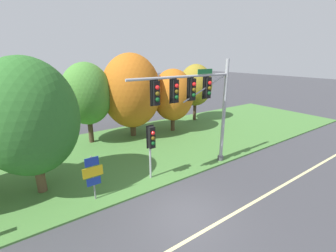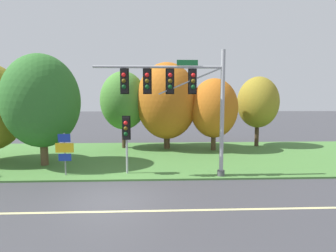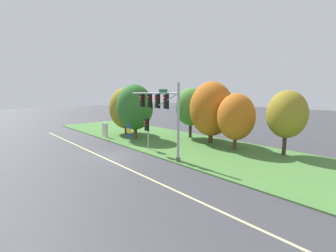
{
  "view_description": "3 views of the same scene",
  "coord_description": "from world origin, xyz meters",
  "px_view_note": "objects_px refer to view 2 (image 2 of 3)",
  "views": [
    {
      "loc": [
        -5.65,
        -6.63,
        6.96
      ],
      "look_at": [
        1.61,
        3.86,
        3.0
      ],
      "focal_mm": 24.0,
      "sensor_mm": 36.0,
      "label": 1
    },
    {
      "loc": [
        1.94,
        -10.86,
        4.28
      ],
      "look_at": [
        2.57,
        4.26,
        2.71
      ],
      "focal_mm": 28.0,
      "sensor_mm": 36.0,
      "label": 2
    },
    {
      "loc": [
        18.74,
        -10.37,
        6.01
      ],
      "look_at": [
        3.63,
        3.4,
        2.94
      ],
      "focal_mm": 24.0,
      "sensor_mm": 36.0,
      "label": 3
    }
  ],
  "objects_px": {
    "tree_behind_signpost": "(124,101)",
    "tree_tall_centre": "(214,108)",
    "route_sign_post": "(65,150)",
    "tree_left_of_mast": "(42,101)",
    "traffic_signal_mast": "(179,92)",
    "pedestrian_signal_near_kerb": "(126,132)",
    "tree_right_far": "(258,102)",
    "tree_mid_verge": "(167,101)"
  },
  "relations": [
    {
      "from": "tree_left_of_mast",
      "to": "tree_behind_signpost",
      "type": "distance_m",
      "value": 7.19
    },
    {
      "from": "pedestrian_signal_near_kerb",
      "to": "traffic_signal_mast",
      "type": "bearing_deg",
      "value": -10.8
    },
    {
      "from": "pedestrian_signal_near_kerb",
      "to": "tree_behind_signpost",
      "type": "xyz_separation_m",
      "value": [
        -1.12,
        7.99,
        1.65
      ]
    },
    {
      "from": "traffic_signal_mast",
      "to": "tree_mid_verge",
      "type": "xyz_separation_m",
      "value": [
        -0.34,
        8.1,
        -0.54
      ]
    },
    {
      "from": "route_sign_post",
      "to": "tree_right_far",
      "type": "xyz_separation_m",
      "value": [
        13.91,
        8.43,
        2.46
      ]
    },
    {
      "from": "tree_behind_signpost",
      "to": "tree_right_far",
      "type": "distance_m",
      "value": 11.68
    },
    {
      "from": "tree_mid_verge",
      "to": "tree_tall_centre",
      "type": "relative_size",
      "value": 1.23
    },
    {
      "from": "tree_behind_signpost",
      "to": "tree_tall_centre",
      "type": "xyz_separation_m",
      "value": [
        7.42,
        -1.32,
        -0.6
      ]
    },
    {
      "from": "tree_left_of_mast",
      "to": "tree_mid_verge",
      "type": "height_order",
      "value": "tree_mid_verge"
    },
    {
      "from": "traffic_signal_mast",
      "to": "tree_left_of_mast",
      "type": "xyz_separation_m",
      "value": [
        -8.31,
        2.8,
        -0.5
      ]
    },
    {
      "from": "tree_mid_verge",
      "to": "tree_right_far",
      "type": "xyz_separation_m",
      "value": [
        8.04,
        0.8,
        -0.12
      ]
    },
    {
      "from": "route_sign_post",
      "to": "tree_mid_verge",
      "type": "xyz_separation_m",
      "value": [
        5.87,
        7.62,
        2.58
      ]
    },
    {
      "from": "traffic_signal_mast",
      "to": "tree_tall_centre",
      "type": "distance_m",
      "value": 8.07
    },
    {
      "from": "route_sign_post",
      "to": "tree_left_of_mast",
      "type": "relative_size",
      "value": 0.34
    },
    {
      "from": "tree_behind_signpost",
      "to": "tree_tall_centre",
      "type": "height_order",
      "value": "tree_behind_signpost"
    },
    {
      "from": "tree_behind_signpost",
      "to": "tree_right_far",
      "type": "xyz_separation_m",
      "value": [
        11.68,
        0.37,
        -0.15
      ]
    },
    {
      "from": "tree_left_of_mast",
      "to": "tree_right_far",
      "type": "bearing_deg",
      "value": 20.89
    },
    {
      "from": "route_sign_post",
      "to": "tree_behind_signpost",
      "type": "distance_m",
      "value": 8.76
    },
    {
      "from": "traffic_signal_mast",
      "to": "tree_mid_verge",
      "type": "bearing_deg",
      "value": 92.43
    },
    {
      "from": "pedestrian_signal_near_kerb",
      "to": "tree_right_far",
      "type": "distance_m",
      "value": 13.55
    },
    {
      "from": "tree_left_of_mast",
      "to": "tree_tall_centre",
      "type": "bearing_deg",
      "value": 20.6
    },
    {
      "from": "tree_mid_verge",
      "to": "tree_tall_centre",
      "type": "bearing_deg",
      "value": -13.21
    },
    {
      "from": "route_sign_post",
      "to": "traffic_signal_mast",
      "type": "bearing_deg",
      "value": -4.41
    },
    {
      "from": "pedestrian_signal_near_kerb",
      "to": "tree_mid_verge",
      "type": "bearing_deg",
      "value": 71.54
    },
    {
      "from": "traffic_signal_mast",
      "to": "tree_right_far",
      "type": "height_order",
      "value": "traffic_signal_mast"
    },
    {
      "from": "pedestrian_signal_near_kerb",
      "to": "tree_right_far",
      "type": "xyz_separation_m",
      "value": [
        10.56,
        8.36,
        1.5
      ]
    },
    {
      "from": "tree_behind_signpost",
      "to": "tree_mid_verge",
      "type": "distance_m",
      "value": 3.67
    },
    {
      "from": "tree_left_of_mast",
      "to": "tree_tall_centre",
      "type": "distance_m",
      "value": 12.57
    },
    {
      "from": "tree_behind_signpost",
      "to": "tree_tall_centre",
      "type": "distance_m",
      "value": 7.56
    },
    {
      "from": "pedestrian_signal_near_kerb",
      "to": "tree_tall_centre",
      "type": "relative_size",
      "value": 0.56
    },
    {
      "from": "route_sign_post",
      "to": "tree_mid_verge",
      "type": "relative_size",
      "value": 0.32
    },
    {
      "from": "pedestrian_signal_near_kerb",
      "to": "tree_right_far",
      "type": "bearing_deg",
      "value": 38.37
    },
    {
      "from": "tree_left_of_mast",
      "to": "tree_tall_centre",
      "type": "relative_size",
      "value": 1.19
    },
    {
      "from": "traffic_signal_mast",
      "to": "tree_right_far",
      "type": "relative_size",
      "value": 1.14
    },
    {
      "from": "route_sign_post",
      "to": "tree_right_far",
      "type": "relative_size",
      "value": 0.38
    },
    {
      "from": "tree_right_far",
      "to": "tree_left_of_mast",
      "type": "bearing_deg",
      "value": -159.11
    },
    {
      "from": "pedestrian_signal_near_kerb",
      "to": "tree_left_of_mast",
      "type": "bearing_deg",
      "value": 157.54
    },
    {
      "from": "tree_behind_signpost",
      "to": "tree_right_far",
      "type": "relative_size",
      "value": 1.06
    },
    {
      "from": "tree_behind_signpost",
      "to": "tree_mid_verge",
      "type": "bearing_deg",
      "value": -6.8
    },
    {
      "from": "tree_right_far",
      "to": "tree_mid_verge",
      "type": "bearing_deg",
      "value": -174.29
    },
    {
      "from": "route_sign_post",
      "to": "tree_mid_verge",
      "type": "distance_m",
      "value": 9.96
    },
    {
      "from": "pedestrian_signal_near_kerb",
      "to": "tree_tall_centre",
      "type": "bearing_deg",
      "value": 46.62
    }
  ]
}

